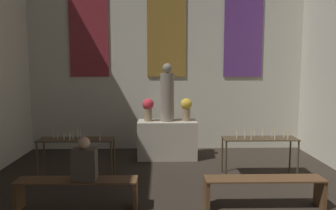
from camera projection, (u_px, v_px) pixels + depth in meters
name	position (u px, v px, depth m)	size (l,w,h in m)	color
wall_back	(166.00, 33.00, 8.44)	(7.31, 0.16, 5.99)	beige
altar	(167.00, 140.00, 7.77)	(1.38, 0.65, 0.90)	#BCB29E
statue	(167.00, 95.00, 7.65)	(0.32, 0.32, 1.35)	gray
flower_vase_left	(148.00, 108.00, 7.67)	(0.27, 0.27, 0.53)	#937A5B
flower_vase_right	(186.00, 108.00, 7.70)	(0.27, 0.27, 0.53)	#937A5B
candle_rack_left	(76.00, 143.00, 6.43)	(1.47, 0.45, 0.96)	#473823
candle_rack_right	(260.00, 142.00, 6.51)	(1.47, 0.45, 0.96)	#473823
pew_back_left	(77.00, 188.00, 4.98)	(1.83, 0.36, 0.47)	brown
pew_back_right	(264.00, 186.00, 5.04)	(1.83, 0.36, 0.47)	brown
person_seated	(84.00, 161.00, 4.93)	(0.36, 0.24, 0.66)	#4C4238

